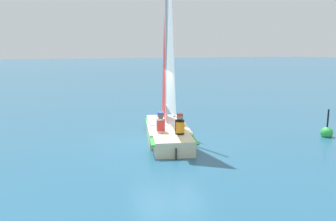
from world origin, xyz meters
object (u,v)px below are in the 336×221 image
object	(u,v)px
sailor_helm	(161,128)
buoy_marker	(327,132)
sailboat_main	(168,115)
sailor_crew	(180,130)

from	to	relation	value
sailor_helm	buoy_marker	distance (m)	6.34
sailboat_main	sailor_crew	bearing A→B (deg)	-164.93
sailboat_main	buoy_marker	size ratio (longest dim) A/B	5.53
sailboat_main	buoy_marker	world-z (taller)	sailboat_main
sailboat_main	sailor_crew	world-z (taller)	sailboat_main
sailor_helm	buoy_marker	xyz separation A→B (m)	(1.28, 6.19, -0.46)
sailor_helm	buoy_marker	bearing A→B (deg)	-85.29
sailor_helm	sailor_crew	xyz separation A→B (m)	(0.49, 0.48, 0.00)
sailor_crew	buoy_marker	distance (m)	5.78
sailor_crew	sailboat_main	bearing A→B (deg)	15.07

